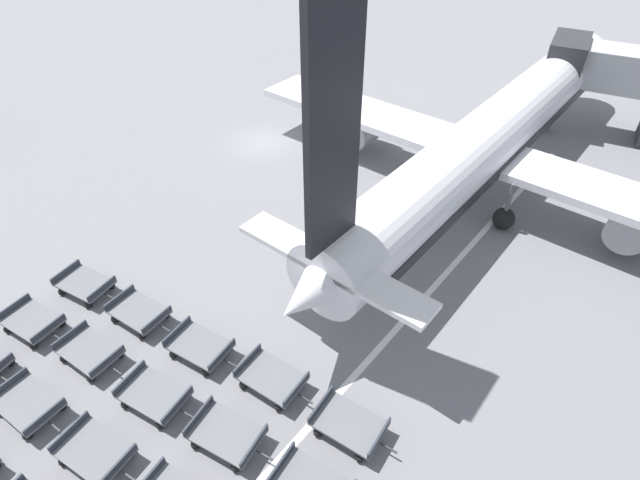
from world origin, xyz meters
The scene contains 14 objects.
ground_plane centered at (0.00, 0.00, 0.00)m, with size 500.00×500.00×0.00m, color gray.
airplane centered at (15.01, 2.51, 3.60)m, with size 31.77×36.36×14.44m.
baggage_dolly_row_mid_a_col_b centered at (5.81, -21.80, 0.48)m, with size 3.26×1.81×0.92m.
baggage_dolly_row_mid_a_col_c centered at (9.53, -21.64, 0.48)m, with size 3.29×1.88×0.92m.
baggage_dolly_row_mid_b_col_a centered at (2.14, -19.26, 0.48)m, with size 3.29×1.88×0.92m.
baggage_dolly_row_mid_b_col_b centered at (5.69, -18.93, 0.48)m, with size 3.26×1.81×0.92m.
baggage_dolly_row_mid_b_col_c centered at (9.53, -18.90, 0.48)m, with size 3.31×1.92×0.92m.
baggage_dolly_row_mid_b_col_d centered at (12.96, -18.60, 0.48)m, with size 3.32×1.95×0.92m.
baggage_dolly_row_far_col_a centered at (2.08, -16.47, 0.48)m, with size 3.31×1.93×0.92m.
baggage_dolly_row_far_col_b centered at (5.69, -16.29, 0.48)m, with size 3.25×1.80×0.92m.
baggage_dolly_row_far_col_c centered at (9.36, -16.21, 0.48)m, with size 3.29×1.88×0.92m.
baggage_dolly_row_far_col_d centered at (12.87, -15.80, 0.48)m, with size 3.26×1.81×0.92m.
baggage_dolly_row_far_col_e centered at (16.48, -15.84, 0.48)m, with size 3.26×1.80×0.92m.
stand_guidance_stripe centered at (16.31, -5.03, 0.00)m, with size 3.36×29.69×0.01m.
Camera 1 is at (20.96, -24.67, 17.39)m, focal length 28.00 mm.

